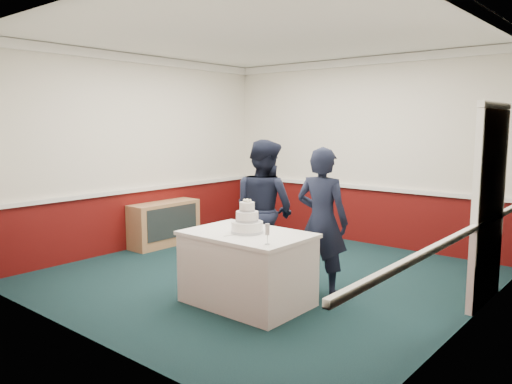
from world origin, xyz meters
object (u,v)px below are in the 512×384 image
Objects in this scene: person_man at (264,210)px; person_woman at (322,221)px; champagne_flute at (267,230)px; cake_table at (247,268)px; wedding_cake at (247,222)px; cake_knife at (232,235)px; sideboard at (165,224)px.

person_man is 0.87m from person_woman.
champagne_flute is 1.44m from person_man.
champagne_flute is 0.12× the size of person_woman.
person_man reaches higher than cake_table.
wedding_cake is 0.21× the size of person_man.
cake_knife is at bearing -98.53° from wedding_cake.
champagne_flute reaches higher than sideboard.
cake_table is at bearing 94.01° from cake_knife.
cake_knife is 1.07× the size of champagne_flute.
wedding_cake is (-0.00, 0.00, 0.50)m from cake_table.
person_man is (-0.40, 1.02, 0.09)m from cake_knife.
person_man reaches higher than champagne_flute.
cake_knife is 1.10m from person_man.
cake_table reaches higher than sideboard.
person_man reaches higher than person_woman.
wedding_cake reaches higher than cake_table.
person_man reaches higher than wedding_cake.
wedding_cake is at bearing 150.75° from champagne_flute.
champagne_flute reaches higher than cake_table.
person_man reaches higher than sideboard.
cake_table is 6.00× the size of cake_knife.
wedding_cake is 0.23m from cake_knife.
wedding_cake is at bearing 122.68° from person_man.
person_woman is (0.87, -0.03, -0.03)m from person_man.
cake_knife is 0.13× the size of person_man.
cake_table is 0.78m from champagne_flute.
cake_knife is at bearing 56.79° from person_woman.
person_man reaches higher than cake_knife.
person_woman is at bearing 60.80° from wedding_cake.
cake_knife is at bearing -26.35° from sideboard.
cake_knife is 1.10m from person_woman.
person_woman is at bearing -177.10° from person_man.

